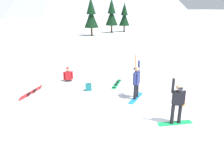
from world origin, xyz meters
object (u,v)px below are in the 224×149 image
at_px(snowboarder_foreground, 177,103).
at_px(trail_marker_pole, 135,65).
at_px(pine_tree_tall, 112,14).
at_px(loose_snowboard_near_right, 117,84).
at_px(snowboarder_background, 68,75).
at_px(snowboarder_midground, 136,82).
at_px(loose_snowboard_near_left, 31,92).
at_px(pine_tree_short, 91,15).
at_px(backpack_teal, 88,87).
at_px(backpack_orange, 181,101).
at_px(pine_tree_slender, 124,16).

distance_m(snowboarder_foreground, trail_marker_pole, 6.55).
xyz_separation_m(snowboarder_foreground, pine_tree_tall, (8.59, 31.02, 2.44)).
bearing_deg(loose_snowboard_near_right, snowboarder_background, 146.86).
bearing_deg(snowboarder_foreground, snowboarder_background, 116.31).
bearing_deg(snowboarder_midground, loose_snowboard_near_left, 155.08).
xyz_separation_m(snowboarder_midground, pine_tree_short, (4.25, 25.18, 2.45)).
height_order(snowboarder_background, loose_snowboard_near_right, snowboarder_background).
distance_m(trail_marker_pole, pine_tree_tall, 25.79).
bearing_deg(pine_tree_tall, pine_tree_short, -147.19).
relative_size(snowboarder_foreground, loose_snowboard_near_left, 1.23).
relative_size(snowboarder_background, backpack_teal, 3.85).
relative_size(loose_snowboard_near_left, trail_marker_pole, 1.12).
xyz_separation_m(loose_snowboard_near_right, trail_marker_pole, (1.98, 1.37, 0.71)).
height_order(loose_snowboard_near_left, pine_tree_short, pine_tree_short).
height_order(backpack_orange, pine_tree_short, pine_tree_short).
distance_m(loose_snowboard_near_right, backpack_teal, 1.96).
bearing_deg(snowboarder_background, snowboarder_midground, -54.13).
bearing_deg(pine_tree_tall, backpack_orange, -103.76).
bearing_deg(trail_marker_pole, pine_tree_tall, 73.60).
bearing_deg(backpack_orange, pine_tree_short, 84.62).
relative_size(backpack_teal, pine_tree_tall, 0.08).
height_order(loose_snowboard_near_right, trail_marker_pole, trail_marker_pole).
xyz_separation_m(backpack_teal, pine_tree_tall, (11.13, 26.36, 3.18)).
bearing_deg(snowboarder_background, snowboarder_foreground, -63.69).
xyz_separation_m(loose_snowboard_near_right, backpack_orange, (1.94, -3.77, 0.19)).
xyz_separation_m(loose_snowboard_near_right, backpack_teal, (-1.91, -0.39, 0.19)).
bearing_deg(backpack_orange, snowboarder_midground, 139.51).
xyz_separation_m(loose_snowboard_near_right, pine_tree_slender, (11.98, 26.27, 3.01)).
bearing_deg(snowboarder_foreground, pine_tree_short, 82.22).
xyz_separation_m(snowboarder_background, loose_snowboard_near_left, (-2.27, -1.65, -0.19)).
bearing_deg(loose_snowboard_near_right, backpack_teal, -168.59).
height_order(snowboarder_background, pine_tree_short, pine_tree_short).
height_order(snowboarder_midground, loose_snowboard_near_right, snowboarder_midground).
bearing_deg(backpack_orange, snowboarder_background, 130.12).
bearing_deg(loose_snowboard_near_right, trail_marker_pole, 34.72).
height_order(loose_snowboard_near_right, pine_tree_short, pine_tree_short).
bearing_deg(backpack_orange, trail_marker_pole, 89.55).
distance_m(pine_tree_slender, pine_tree_short, 8.26).
relative_size(trail_marker_pole, pine_tree_short, 0.23).
bearing_deg(loose_snowboard_near_left, snowboarder_foreground, -42.53).
bearing_deg(pine_tree_tall, snowboarder_background, -116.35).
xyz_separation_m(snowboarder_midground, trail_marker_pole, (1.78, 3.65, -0.22)).
bearing_deg(snowboarder_background, pine_tree_short, 71.16).
height_order(backpack_orange, trail_marker_pole, trail_marker_pole).
bearing_deg(snowboarder_background, trail_marker_pole, -5.19).
bearing_deg(pine_tree_slender, backpack_teal, -117.53).
bearing_deg(trail_marker_pole, backpack_orange, -90.45).
distance_m(backpack_orange, backpack_teal, 5.12).
xyz_separation_m(snowboarder_midground, loose_snowboard_near_left, (-5.22, 2.43, -0.81)).
height_order(loose_snowboard_near_left, pine_tree_tall, pine_tree_tall).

